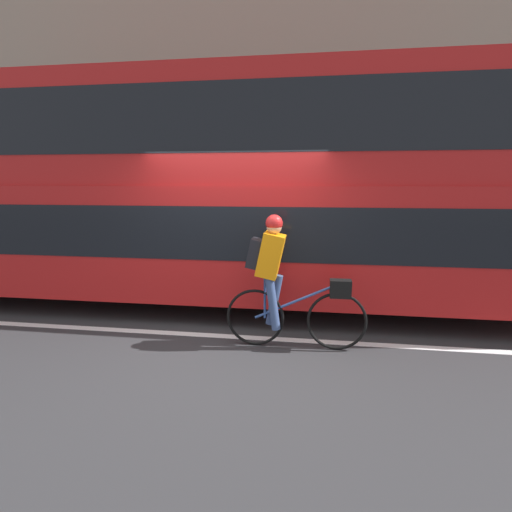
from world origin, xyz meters
The scene contains 7 objects.
ground_plane centered at (0.00, 0.00, 0.00)m, with size 80.00×80.00×0.00m, color #2D2D30.
road_center_line centered at (0.00, 0.17, 0.00)m, with size 50.00×0.14×0.01m, color silver.
sidewalk_curb centered at (0.00, 5.44, 0.08)m, with size 60.00×1.97×0.16m.
building_facade centered at (0.00, 6.57, 4.49)m, with size 60.00×0.30×8.98m.
bus centered at (-0.88, 1.67, 2.05)m, with size 11.56×2.45×3.68m.
cyclist_on_bike centered at (0.71, -0.05, 0.91)m, with size 1.78×0.32×1.70m.
trash_bin centered at (-1.19, 5.34, 0.59)m, with size 0.47×0.47×0.88m.
Camera 1 is at (1.11, -4.89, 2.09)m, focal length 28.00 mm.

